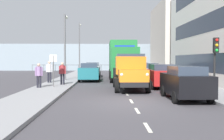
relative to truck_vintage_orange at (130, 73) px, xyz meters
The scene contains 22 objects.
ground_plane 7.21m from the truck_vintage_orange, 86.90° to the right, with size 80.00×80.00×0.00m, color #423F44.
sidewalk_left 8.57m from the truck_vintage_orange, 123.28° to the right, with size 2.63×41.53×0.15m, color gray.
sidewalk_right 9.01m from the truck_vintage_orange, 52.59° to the right, with size 2.63×41.53×0.15m, color gray.
road_centreline_markings 6.55m from the truck_vintage_orange, 86.58° to the right, with size 0.12×38.13×0.01m.
building_far_block 22.85m from the truck_vintage_orange, 114.39° to the right, with size 6.64×10.59×10.13m.
sea_horizon 30.90m from the truck_vintage_orange, 89.29° to the right, with size 80.00×0.80×5.00m, color #84939E.
seawall_railing 27.27m from the truck_vintage_orange, 89.19° to the right, with size 28.08×0.08×1.20m.
truck_vintage_orange is the anchor object (origin of this frame).
lorry_cargo_green 8.22m from the truck_vintage_orange, 90.21° to the right, with size 2.58×8.20×3.87m.
car_black_kerbside_near 4.67m from the truck_vintage_orange, 120.94° to the left, with size 1.82×3.84×1.72m.
car_red_kerbside_1 2.88m from the truck_vintage_orange, 146.76° to the right, with size 1.88×4.23×1.72m.
car_grey_kerbside_2 7.56m from the truck_vintage_orange, 108.49° to the right, with size 1.89×4.25×1.72m.
car_navy_kerbside_3 13.19m from the truck_vintage_orange, 100.47° to the right, with size 1.91×4.35×1.72m.
car_teal_oppositeside_0 7.87m from the truck_vintage_orange, 66.27° to the right, with size 1.92×3.93×1.72m.
car_silver_oppositeside_1 13.51m from the truck_vintage_orange, 76.45° to the right, with size 1.81×4.05×1.72m.
pedestrian_by_lamp 6.19m from the truck_vintage_orange, ahead, with size 0.53×0.34×1.65m.
pedestrian_near_railing 5.55m from the truck_vintage_orange, 27.13° to the right, with size 0.53×0.34×1.70m.
pedestrian_strolling 7.58m from the truck_vintage_orange, 33.77° to the right, with size 0.53×0.34×1.79m.
traffic_light_near 5.40m from the truck_vintage_orange, 158.89° to the left, with size 0.28×0.41×3.20m.
lamp_post_promenade 9.47m from the truck_vintage_orange, 53.05° to the right, with size 0.32×1.14×6.16m.
lamp_post_far 19.48m from the truck_vintage_orange, 74.12° to the right, with size 0.32×1.14×6.98m.
street_sign 5.46m from the truck_vintage_orange, 11.61° to the right, with size 0.50×0.07×2.25m.
Camera 1 is at (1.28, 11.91, 2.05)m, focal length 40.24 mm.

